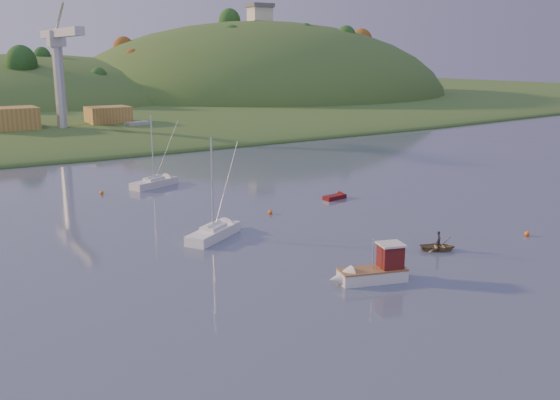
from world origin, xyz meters
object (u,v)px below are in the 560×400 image
red_tender (338,196)px  sailboat_far (154,182)px  sailboat_near (213,232)px  canoe (438,247)px  fishing_boat (368,271)px

red_tender → sailboat_far: bearing=123.5°
sailboat_near → sailboat_far: size_ratio=1.02×
sailboat_far → canoe: bearing=-96.0°
fishing_boat → sailboat_near: (-4.96, 17.53, -0.23)m
sailboat_far → red_tender: (17.08, -19.26, -0.40)m
sailboat_near → canoe: bearing=-75.5°
fishing_boat → sailboat_near: 18.22m
canoe → sailboat_far: bearing=48.4°
red_tender → fishing_boat: bearing=-131.3°
fishing_boat → red_tender: 29.77m
sailboat_near → canoe: (15.90, -14.72, -0.33)m
fishing_boat → sailboat_near: size_ratio=0.67×
red_tender → canoe: bearing=-111.8°
sailboat_far → fishing_boat: bearing=-110.9°
canoe → red_tender: (5.38, 22.08, -0.08)m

